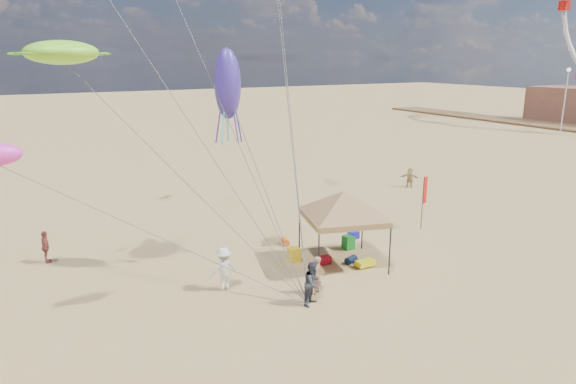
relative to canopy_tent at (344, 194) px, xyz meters
name	(u,v)px	position (x,y,z in m)	size (l,w,h in m)	color
ground	(326,308)	(-3.10, -3.29, -3.43)	(280.00, 280.00, 0.00)	tan
canopy_tent	(344,194)	(0.00, 0.00, 0.00)	(6.42, 6.42, 4.12)	black
feather_flag	(424,194)	(7.04, 1.99, -1.37)	(0.45, 0.19, 3.09)	black
cooler_red	(325,260)	(-0.71, 0.40, -3.24)	(0.54, 0.38, 0.38)	red
cooler_blue	(354,235)	(2.60, 2.56, -3.24)	(0.54, 0.38, 0.38)	#1A15AF
bag_navy	(351,260)	(0.41, -0.16, -3.25)	(0.36, 0.36, 0.60)	#0C1938
bag_orange	(285,242)	(-1.09, 3.53, -3.25)	(0.36, 0.36, 0.60)	#EE5D0D
chair_green	(348,242)	(1.43, 1.44, -3.08)	(0.50, 0.50, 0.70)	#198C2C
chair_yellow	(294,255)	(-1.85, 1.34, -3.08)	(0.50, 0.50, 0.70)	yellow
crate_grey	(362,262)	(0.80, -0.54, -3.29)	(0.34, 0.30, 0.28)	slate
beach_cart	(365,263)	(0.75, -0.84, -3.23)	(0.90, 0.50, 0.24)	#FEFF1C
person_near_a	(316,275)	(-2.77, -2.04, -2.61)	(0.60, 0.39, 1.64)	#A0725B
person_near_b	(313,283)	(-3.37, -2.76, -2.54)	(0.87, 0.68, 1.78)	#333845
person_near_c	(224,269)	(-5.91, 0.18, -2.50)	(1.20, 0.69, 1.86)	silver
person_far_a	(46,247)	(-12.15, 7.06, -2.64)	(0.93, 0.39, 1.59)	brown
person_far_c	(410,177)	(13.09, 9.64, -2.68)	(1.40, 0.44, 1.51)	tan
lamp_north	(566,89)	(51.90, 22.71, 2.08)	(0.50, 0.50, 8.25)	silver
turtle_kite	(62,52)	(-10.89, 3.57, 6.23)	(2.77, 2.21, 0.92)	#8DF52C
squid_kite	(228,84)	(-4.69, 2.11, 4.97)	(1.14, 1.14, 2.98)	#422FA6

